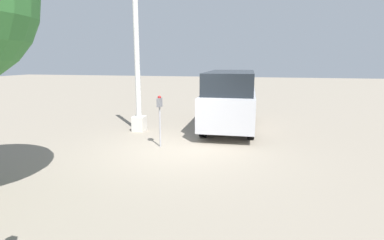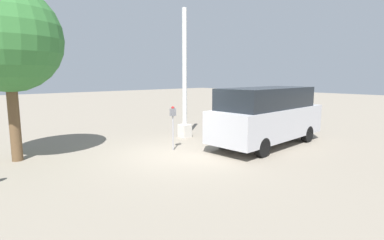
{
  "view_description": "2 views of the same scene",
  "coord_description": "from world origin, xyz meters",
  "views": [
    {
      "loc": [
        -8.04,
        -2.42,
        2.57
      ],
      "look_at": [
        0.49,
        -0.45,
        0.82
      ],
      "focal_mm": 28.0,
      "sensor_mm": 36.0,
      "label": 1
    },
    {
      "loc": [
        -6.14,
        -7.55,
        2.59
      ],
      "look_at": [
        0.54,
        -0.2,
        1.12
      ],
      "focal_mm": 28.0,
      "sensor_mm": 36.0,
      "label": 2
    }
  ],
  "objects": [
    {
      "name": "lamp_post",
      "position": [
        2.04,
        1.91,
        1.9
      ],
      "size": [
        0.44,
        0.44,
        5.3
      ],
      "color": "beige",
      "rests_on": "ground"
    },
    {
      "name": "parked_van",
      "position": [
        3.34,
        -1.29,
        1.16
      ],
      "size": [
        5.22,
        2.01,
        2.17
      ],
      "rotation": [
        0.0,
        0.0,
        0.04
      ],
      "color": "#B2B2B7",
      "rests_on": "ground"
    },
    {
      "name": "ground_plane",
      "position": [
        0.0,
        0.0,
        0.0
      ],
      "size": [
        80.0,
        80.0,
        0.0
      ],
      "primitive_type": "plane",
      "color": "gray"
    },
    {
      "name": "parking_meter_near",
      "position": [
        0.27,
        0.49,
        1.14
      ],
      "size": [
        0.2,
        0.12,
        1.55
      ],
      "rotation": [
        0.0,
        0.0,
        -0.04
      ],
      "color": "#9E9EA3",
      "rests_on": "ground"
    }
  ]
}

